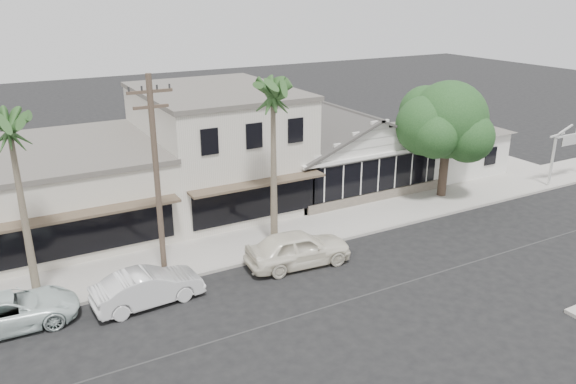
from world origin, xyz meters
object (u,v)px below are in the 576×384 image
arch_sign (576,136)px  car_0 (298,248)px  utility_pole (157,178)px  shade_tree (445,122)px  car_2 (10,311)px  car_1 (148,287)px

arch_sign → car_0: (-21.52, -1.53, -2.32)m
car_0 → utility_pole: bearing=81.5°
shade_tree → car_2: bearing=-173.0°
utility_pole → car_1: size_ratio=2.04×
car_0 → car_1: size_ratio=1.11×
car_0 → shade_tree: (12.16, 3.77, 3.86)m
car_0 → car_1: (-7.01, -0.01, -0.11)m
car_1 → shade_tree: shade_tree is taller
car_1 → shade_tree: size_ratio=0.62×
utility_pole → car_0: bearing=-13.6°
arch_sign → car_2: size_ratio=0.84×
arch_sign → car_1: bearing=-176.9°
utility_pole → shade_tree: bearing=7.4°
arch_sign → car_2: (-33.53, -0.71, -2.48)m
car_0 → shade_tree: size_ratio=0.69×
arch_sign → shade_tree: (-9.36, 2.24, 1.54)m
car_1 → shade_tree: (19.17, 3.78, 3.97)m
car_0 → car_2: car_0 is taller
car_1 → shade_tree: bearing=-82.7°
arch_sign → car_1: size_ratio=0.93×
car_0 → car_2: (-12.01, 0.81, -0.15)m
car_1 → car_2: (-5.00, 0.82, -0.04)m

